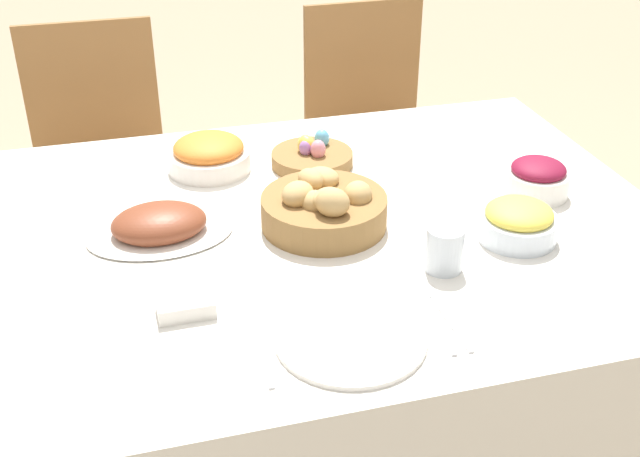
{
  "coord_description": "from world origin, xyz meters",
  "views": [
    {
      "loc": [
        -0.36,
        -1.5,
        1.63
      ],
      "look_at": [
        0.02,
        -0.09,
        0.79
      ],
      "focal_mm": 45.0,
      "sensor_mm": 36.0,
      "label": 1
    }
  ],
  "objects_px": {
    "bread_basket": "(324,207)",
    "spoon": "(450,322)",
    "chair_far_right": "(372,136)",
    "drinking_cup": "(444,249)",
    "ham_platter": "(159,225)",
    "pineapple_bowl": "(518,222)",
    "beet_salad_bowl": "(538,179)",
    "knife": "(435,325)",
    "carrot_bowl": "(209,154)",
    "egg_basket": "(312,156)",
    "dinner_plate": "(351,338)",
    "butter_dish": "(186,306)",
    "fork": "(261,354)",
    "chair_far_left": "(102,166)"
  },
  "relations": [
    {
      "from": "chair_far_right",
      "to": "drinking_cup",
      "type": "height_order",
      "value": "chair_far_right"
    },
    {
      "from": "beet_salad_bowl",
      "to": "carrot_bowl",
      "type": "bearing_deg",
      "value": 154.79
    },
    {
      "from": "chair_far_left",
      "to": "dinner_plate",
      "type": "xyz_separation_m",
      "value": [
        0.42,
        -1.37,
        0.24
      ]
    },
    {
      "from": "chair_far_left",
      "to": "ham_platter",
      "type": "bearing_deg",
      "value": -81.95
    },
    {
      "from": "drinking_cup",
      "to": "butter_dish",
      "type": "height_order",
      "value": "drinking_cup"
    },
    {
      "from": "beet_salad_bowl",
      "to": "chair_far_right",
      "type": "bearing_deg",
      "value": 94.95
    },
    {
      "from": "knife",
      "to": "dinner_plate",
      "type": "bearing_deg",
      "value": -179.58
    },
    {
      "from": "ham_platter",
      "to": "knife",
      "type": "xyz_separation_m",
      "value": [
        0.45,
        -0.46,
        -0.02
      ]
    },
    {
      "from": "bread_basket",
      "to": "butter_dish",
      "type": "xyz_separation_m",
      "value": [
        -0.34,
        -0.25,
        -0.03
      ]
    },
    {
      "from": "ham_platter",
      "to": "drinking_cup",
      "type": "height_order",
      "value": "drinking_cup"
    },
    {
      "from": "chair_far_left",
      "to": "drinking_cup",
      "type": "bearing_deg",
      "value": -60.68
    },
    {
      "from": "egg_basket",
      "to": "dinner_plate",
      "type": "relative_size",
      "value": 0.76
    },
    {
      "from": "carrot_bowl",
      "to": "pineapple_bowl",
      "type": "xyz_separation_m",
      "value": [
        0.59,
        -0.51,
        -0.0
      ]
    },
    {
      "from": "bread_basket",
      "to": "drinking_cup",
      "type": "bearing_deg",
      "value": -51.31
    },
    {
      "from": "beet_salad_bowl",
      "to": "knife",
      "type": "bearing_deg",
      "value": -135.73
    },
    {
      "from": "ham_platter",
      "to": "drinking_cup",
      "type": "relative_size",
      "value": 3.38
    },
    {
      "from": "ham_platter",
      "to": "spoon",
      "type": "relative_size",
      "value": 1.75
    },
    {
      "from": "knife",
      "to": "egg_basket",
      "type": "bearing_deg",
      "value": 93.89
    },
    {
      "from": "carrot_bowl",
      "to": "egg_basket",
      "type": "bearing_deg",
      "value": -9.59
    },
    {
      "from": "egg_basket",
      "to": "butter_dish",
      "type": "xyz_separation_m",
      "value": [
        -0.39,
        -0.56,
        -0.01
      ]
    },
    {
      "from": "egg_basket",
      "to": "ham_platter",
      "type": "bearing_deg",
      "value": -148.05
    },
    {
      "from": "beet_salad_bowl",
      "to": "knife",
      "type": "relative_size",
      "value": 0.83
    },
    {
      "from": "carrot_bowl",
      "to": "spoon",
      "type": "relative_size",
      "value": 1.14
    },
    {
      "from": "beet_salad_bowl",
      "to": "egg_basket",
      "type": "bearing_deg",
      "value": 147.61
    },
    {
      "from": "chair_far_left",
      "to": "fork",
      "type": "distance_m",
      "value": 1.41
    },
    {
      "from": "dinner_plate",
      "to": "spoon",
      "type": "bearing_deg",
      "value": -0.0
    },
    {
      "from": "bread_basket",
      "to": "spoon",
      "type": "bearing_deg",
      "value": -72.62
    },
    {
      "from": "chair_far_left",
      "to": "bread_basket",
      "type": "bearing_deg",
      "value": -63.32
    },
    {
      "from": "ham_platter",
      "to": "beet_salad_bowl",
      "type": "relative_size",
      "value": 2.1
    },
    {
      "from": "fork",
      "to": "beet_salad_bowl",
      "type": "bearing_deg",
      "value": 29.48
    },
    {
      "from": "beet_salad_bowl",
      "to": "butter_dish",
      "type": "height_order",
      "value": "beet_salad_bowl"
    },
    {
      "from": "chair_far_left",
      "to": "egg_basket",
      "type": "xyz_separation_m",
      "value": [
        0.53,
        -0.65,
        0.26
      ]
    },
    {
      "from": "chair_far_left",
      "to": "beet_salad_bowl",
      "type": "height_order",
      "value": "chair_far_left"
    },
    {
      "from": "knife",
      "to": "spoon",
      "type": "height_order",
      "value": "same"
    },
    {
      "from": "ham_platter",
      "to": "fork",
      "type": "height_order",
      "value": "ham_platter"
    },
    {
      "from": "dinner_plate",
      "to": "butter_dish",
      "type": "xyz_separation_m",
      "value": [
        -0.27,
        0.16,
        0.01
      ]
    },
    {
      "from": "chair_far_right",
      "to": "bread_basket",
      "type": "xyz_separation_m",
      "value": [
        -0.44,
        -0.96,
        0.28
      ]
    },
    {
      "from": "spoon",
      "to": "fork",
      "type": "bearing_deg",
      "value": 179.58
    },
    {
      "from": "chair_far_right",
      "to": "bread_basket",
      "type": "bearing_deg",
      "value": -115.96
    },
    {
      "from": "drinking_cup",
      "to": "pineapple_bowl",
      "type": "bearing_deg",
      "value": 19.47
    },
    {
      "from": "ham_platter",
      "to": "pineapple_bowl",
      "type": "bearing_deg",
      "value": -16.18
    },
    {
      "from": "egg_basket",
      "to": "beet_salad_bowl",
      "type": "distance_m",
      "value": 0.56
    },
    {
      "from": "fork",
      "to": "spoon",
      "type": "relative_size",
      "value": 1.0
    },
    {
      "from": "carrot_bowl",
      "to": "fork",
      "type": "bearing_deg",
      "value": -91.8
    },
    {
      "from": "dinner_plate",
      "to": "drinking_cup",
      "type": "height_order",
      "value": "drinking_cup"
    },
    {
      "from": "bread_basket",
      "to": "fork",
      "type": "xyz_separation_m",
      "value": [
        -0.23,
        -0.41,
        -0.04
      ]
    },
    {
      "from": "carrot_bowl",
      "to": "pineapple_bowl",
      "type": "distance_m",
      "value": 0.78
    },
    {
      "from": "ham_platter",
      "to": "beet_salad_bowl",
      "type": "xyz_separation_m",
      "value": [
        0.88,
        -0.04,
        0.02
      ]
    },
    {
      "from": "carrot_bowl",
      "to": "chair_far_left",
      "type": "bearing_deg",
      "value": 114.44
    },
    {
      "from": "pineapple_bowl",
      "to": "dinner_plate",
      "type": "bearing_deg",
      "value": -151.33
    }
  ]
}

